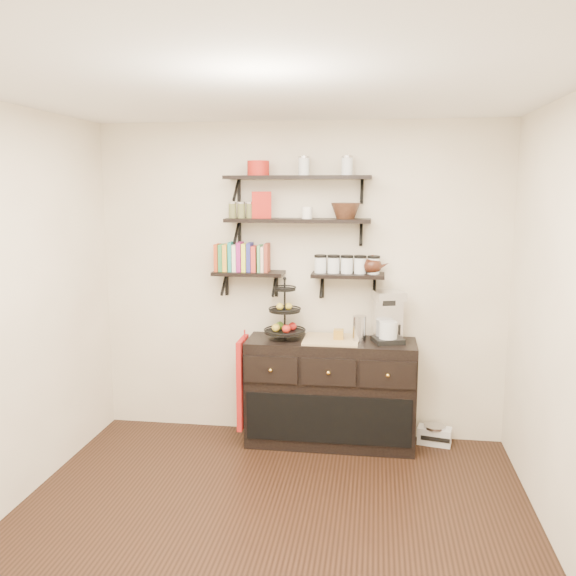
# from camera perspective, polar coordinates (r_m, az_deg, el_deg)

# --- Properties ---
(floor) EXTENTS (3.50, 3.50, 0.00)m
(floor) POSITION_cam_1_polar(r_m,az_deg,el_deg) (4.07, -2.31, -22.57)
(floor) COLOR black
(floor) RESTS_ON ground
(ceiling) EXTENTS (3.50, 3.50, 0.02)m
(ceiling) POSITION_cam_1_polar(r_m,az_deg,el_deg) (3.50, -2.62, 18.33)
(ceiling) COLOR white
(ceiling) RESTS_ON back_wall
(back_wall) EXTENTS (3.50, 0.02, 2.70)m
(back_wall) POSITION_cam_1_polar(r_m,az_deg,el_deg) (5.25, 1.09, 0.58)
(back_wall) COLOR white
(back_wall) RESTS_ON ground
(shelf_top) EXTENTS (1.20, 0.27, 0.23)m
(shelf_top) POSITION_cam_1_polar(r_m,az_deg,el_deg) (5.05, 0.93, 10.27)
(shelf_top) COLOR black
(shelf_top) RESTS_ON back_wall
(shelf_mid) EXTENTS (1.20, 0.27, 0.23)m
(shelf_mid) POSITION_cam_1_polar(r_m,az_deg,el_deg) (5.06, 0.92, 6.31)
(shelf_mid) COLOR black
(shelf_mid) RESTS_ON back_wall
(shelf_low_left) EXTENTS (0.60, 0.25, 0.23)m
(shelf_low_left) POSITION_cam_1_polar(r_m,az_deg,el_deg) (5.19, -3.68, 1.33)
(shelf_low_left) COLOR black
(shelf_low_left) RESTS_ON back_wall
(shelf_low_right) EXTENTS (0.60, 0.25, 0.23)m
(shelf_low_right) POSITION_cam_1_polar(r_m,az_deg,el_deg) (5.08, 5.63, 1.14)
(shelf_low_right) COLOR black
(shelf_low_right) RESTS_ON back_wall
(cookbooks) EXTENTS (0.43, 0.15, 0.26)m
(cookbooks) POSITION_cam_1_polar(r_m,az_deg,el_deg) (5.18, -4.27, 2.84)
(cookbooks) COLOR #B23F19
(cookbooks) RESTS_ON shelf_low_left
(glass_canisters) EXTENTS (0.54, 0.10, 0.13)m
(glass_canisters) POSITION_cam_1_polar(r_m,az_deg,el_deg) (5.07, 5.53, 2.11)
(glass_canisters) COLOR silver
(glass_canisters) RESTS_ON shelf_low_right
(sideboard) EXTENTS (1.40, 0.50, 0.92)m
(sideboard) POSITION_cam_1_polar(r_m,az_deg,el_deg) (5.21, 3.99, -9.70)
(sideboard) COLOR black
(sideboard) RESTS_ON floor
(fruit_stand) EXTENTS (0.34, 0.34, 0.50)m
(fruit_stand) POSITION_cam_1_polar(r_m,az_deg,el_deg) (5.08, -0.27, -2.88)
(fruit_stand) COLOR black
(fruit_stand) RESTS_ON sideboard
(candle) EXTENTS (0.08, 0.08, 0.08)m
(candle) POSITION_cam_1_polar(r_m,az_deg,el_deg) (5.06, 4.75, -4.33)
(candle) COLOR #A17425
(candle) RESTS_ON sideboard
(coffee_maker) EXTENTS (0.28, 0.28, 0.43)m
(coffee_maker) POSITION_cam_1_polar(r_m,az_deg,el_deg) (5.05, 9.37, -2.74)
(coffee_maker) COLOR black
(coffee_maker) RESTS_ON sideboard
(thermal_carafe) EXTENTS (0.11, 0.11, 0.22)m
(thermal_carafe) POSITION_cam_1_polar(r_m,az_deg,el_deg) (5.02, 6.69, -3.84)
(thermal_carafe) COLOR silver
(thermal_carafe) RESTS_ON sideboard
(apron) EXTENTS (0.04, 0.32, 0.75)m
(apron) POSITION_cam_1_polar(r_m,az_deg,el_deg) (5.19, -4.25, -8.77)
(apron) COLOR #A51711
(apron) RESTS_ON sideboard
(radio) EXTENTS (0.30, 0.22, 0.17)m
(radio) POSITION_cam_1_polar(r_m,az_deg,el_deg) (5.45, 13.54, -13.21)
(radio) COLOR silver
(radio) RESTS_ON floor
(recipe_box) EXTENTS (0.17, 0.09, 0.22)m
(recipe_box) POSITION_cam_1_polar(r_m,az_deg,el_deg) (5.10, -2.49, 7.77)
(recipe_box) COLOR #AA1C13
(recipe_box) RESTS_ON shelf_mid
(walnut_bowl) EXTENTS (0.24, 0.24, 0.13)m
(walnut_bowl) POSITION_cam_1_polar(r_m,az_deg,el_deg) (5.02, 5.40, 7.19)
(walnut_bowl) COLOR black
(walnut_bowl) RESTS_ON shelf_mid
(ramekins) EXTENTS (0.09, 0.09, 0.10)m
(ramekins) POSITION_cam_1_polar(r_m,az_deg,el_deg) (5.04, 1.80, 7.05)
(ramekins) COLOR white
(ramekins) RESTS_ON shelf_mid
(teapot) EXTENTS (0.23, 0.19, 0.16)m
(teapot) POSITION_cam_1_polar(r_m,az_deg,el_deg) (5.06, 7.91, 2.21)
(teapot) COLOR #391B11
(teapot) RESTS_ON shelf_low_right
(red_pot) EXTENTS (0.18, 0.18, 0.12)m
(red_pot) POSITION_cam_1_polar(r_m,az_deg,el_deg) (5.10, -2.80, 11.14)
(red_pot) COLOR #AA1C13
(red_pot) RESTS_ON shelf_top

